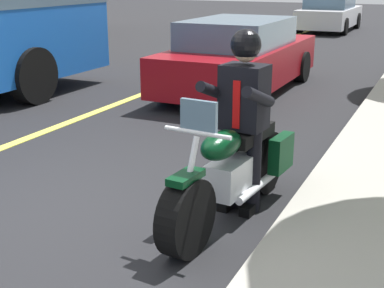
# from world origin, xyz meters

# --- Properties ---
(ground_plane) EXTENTS (80.00, 80.00, 0.00)m
(ground_plane) POSITION_xyz_m (0.00, 0.00, 0.00)
(ground_plane) COLOR black
(motorcycle_main) EXTENTS (2.22, 0.71, 1.26)m
(motorcycle_main) POSITION_xyz_m (-0.67, 1.51, 0.45)
(motorcycle_main) COLOR black
(motorcycle_main) RESTS_ON ground_plane
(rider_main) EXTENTS (0.65, 0.59, 1.74)m
(rider_main) POSITION_xyz_m (-0.85, 1.52, 1.04)
(rider_main) COLOR black
(rider_main) RESTS_ON ground_plane
(car_silver) EXTENTS (4.60, 1.92, 1.40)m
(car_silver) POSITION_xyz_m (-18.55, -1.27, 0.69)
(car_silver) COLOR silver
(car_silver) RESTS_ON ground_plane
(car_dark) EXTENTS (4.60, 1.92, 1.40)m
(car_dark) POSITION_xyz_m (-6.02, -0.43, 0.69)
(car_dark) COLOR maroon
(car_dark) RESTS_ON ground_plane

